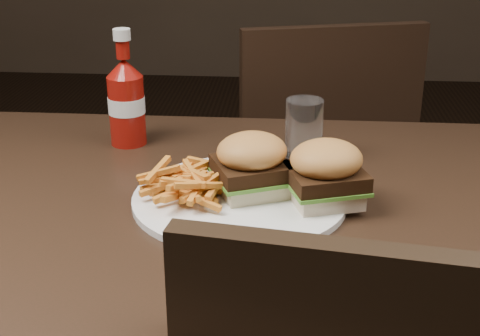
# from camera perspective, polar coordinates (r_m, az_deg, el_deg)

# --- Properties ---
(dining_table) EXTENTS (1.20, 0.80, 0.04)m
(dining_table) POSITION_cam_1_polar(r_m,az_deg,el_deg) (0.99, -4.76, -4.11)
(dining_table) COLOR black
(dining_table) RESTS_ON ground
(chair_far) EXTENTS (0.54, 0.54, 0.04)m
(chair_far) POSITION_cam_1_polar(r_m,az_deg,el_deg) (1.81, 5.36, -1.67)
(chair_far) COLOR black
(chair_far) RESTS_ON ground
(plate) EXTENTS (0.31, 0.31, 0.01)m
(plate) POSITION_cam_1_polar(r_m,az_deg,el_deg) (0.98, -0.05, -2.64)
(plate) COLOR white
(plate) RESTS_ON dining_table
(sandwich_half_a) EXTENTS (0.12, 0.12, 0.02)m
(sandwich_half_a) POSITION_cam_1_polar(r_m,az_deg,el_deg) (0.99, 1.00, -1.51)
(sandwich_half_a) COLOR beige
(sandwich_half_a) RESTS_ON plate
(sandwich_half_b) EXTENTS (0.12, 0.11, 0.02)m
(sandwich_half_b) POSITION_cam_1_polar(r_m,az_deg,el_deg) (0.97, 7.22, -2.23)
(sandwich_half_b) COLOR beige
(sandwich_half_b) RESTS_ON plate
(fries_pile) EXTENTS (0.13, 0.13, 0.04)m
(fries_pile) POSITION_cam_1_polar(r_m,az_deg,el_deg) (0.98, -4.29, -1.07)
(fries_pile) COLOR gold
(fries_pile) RESTS_ON plate
(ketchup_bottle) EXTENTS (0.08, 0.08, 0.13)m
(ketchup_bottle) POSITION_cam_1_polar(r_m,az_deg,el_deg) (1.21, -9.61, 4.77)
(ketchup_bottle) COLOR maroon
(ketchup_bottle) RESTS_ON dining_table
(tumbler) EXTENTS (0.07, 0.07, 0.10)m
(tumbler) POSITION_cam_1_polar(r_m,az_deg,el_deg) (1.12, 5.48, 3.38)
(tumbler) COLOR white
(tumbler) RESTS_ON dining_table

